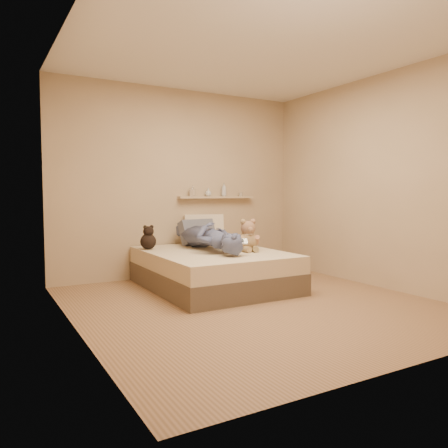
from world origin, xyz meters
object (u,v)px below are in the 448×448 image
wall_shelf (217,197)px  pillow_grey (198,232)px  dark_plush (148,239)px  teddy_bear (248,238)px  bed (213,269)px  game_console (239,241)px  pillow_cream (204,229)px  person (209,236)px

wall_shelf → pillow_grey: bearing=-152.1°
dark_plush → wall_shelf: bearing=17.1°
teddy_bear → wall_shelf: (0.18, 1.13, 0.49)m
bed → pillow_grey: (0.14, 0.69, 0.40)m
bed → dark_plush: bearing=139.1°
bed → game_console: game_console is taller
dark_plush → pillow_cream: pillow_cream is taller
game_console → teddy_bear: (0.30, 0.29, 0.00)m
person → pillow_cream: bearing=-109.0°
bed → pillow_cream: size_ratio=3.45×
dark_plush → wall_shelf: 1.34m
game_console → teddy_bear: teddy_bear is taller
pillow_grey → bed: bearing=-101.1°
bed → dark_plush: size_ratio=6.16×
game_console → pillow_cream: pillow_cream is taller
teddy_bear → wall_shelf: 1.25m
pillow_grey → pillow_cream: bearing=40.8°
pillow_cream → wall_shelf: size_ratio=0.46×
dark_plush → person: person is taller
game_console → pillow_grey: (0.07, 1.20, 0.01)m
dark_plush → game_console: bearing=-56.6°
pillow_cream → dark_plush: bearing=-163.0°
dark_plush → person: bearing=-35.3°
person → wall_shelf: wall_shelf is taller
teddy_bear → bed: bearing=148.7°
game_console → pillow_grey: bearing=86.8°
dark_plush → wall_shelf: wall_shelf is taller
teddy_bear → pillow_grey: size_ratio=0.80×
dark_plush → pillow_cream: bearing=17.0°
pillow_cream → wall_shelf: (0.25, 0.08, 0.45)m
bed → person: (-0.00, 0.10, 0.40)m
game_console → wall_shelf: size_ratio=0.17×
bed → dark_plush: 0.91m
dark_plush → teddy_bear: bearing=-37.7°
person → bed: bearing=95.3°
person → wall_shelf: (0.55, 0.81, 0.47)m
dark_plush → person: size_ratio=0.21×
teddy_bear → dark_plush: (-1.00, 0.77, -0.03)m
bed → wall_shelf: bearing=58.8°
game_console → wall_shelf: (0.48, 1.42, 0.49)m
teddy_bear → pillow_cream: (-0.07, 1.05, 0.04)m
game_console → wall_shelf: 1.58m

